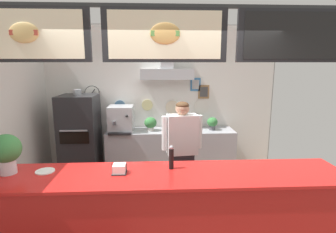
{
  "coord_description": "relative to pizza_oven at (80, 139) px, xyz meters",
  "views": [
    {
      "loc": [
        -0.12,
        -3.05,
        2.15
      ],
      "look_at": [
        0.07,
        0.62,
        1.43
      ],
      "focal_mm": 28.6,
      "sensor_mm": 36.0,
      "label": 1
    }
  ],
  "objects": [
    {
      "name": "condiment_plate",
      "position": [
        0.2,
        -2.06,
        0.24
      ],
      "size": [
        0.19,
        0.19,
        0.01
      ],
      "color": "white",
      "rests_on": "service_counter"
    },
    {
      "name": "potted_rosemary",
      "position": [
        2.07,
        0.15,
        0.25
      ],
      "size": [
        0.17,
        0.17,
        0.23
      ],
      "color": "beige",
      "rests_on": "back_prep_counter"
    },
    {
      "name": "back_prep_counter",
      "position": [
        1.64,
        0.14,
        -0.35
      ],
      "size": [
        2.39,
        0.58,
        0.93
      ],
      "color": "#A3A5AD",
      "rests_on": "ground_plane"
    },
    {
      "name": "potted_thyme",
      "position": [
        1.27,
        0.13,
        0.26
      ],
      "size": [
        0.23,
        0.23,
        0.25
      ],
      "color": "beige",
      "rests_on": "back_prep_counter"
    },
    {
      "name": "potted_oregano",
      "position": [
        2.43,
        0.13,
        0.26
      ],
      "size": [
        0.2,
        0.2,
        0.24
      ],
      "color": "#4C4C51",
      "rests_on": "back_prep_counter"
    },
    {
      "name": "pizza_oven",
      "position": [
        0.0,
        0.0,
        0.0
      ],
      "size": [
        0.64,
        0.72,
        1.72
      ],
      "color": "#232326",
      "rests_on": "ground_plane"
    },
    {
      "name": "basil_vase",
      "position": [
        -0.15,
        -2.09,
        0.47
      ],
      "size": [
        0.29,
        0.29,
        0.41
      ],
      "color": "silver",
      "rests_on": "service_counter"
    },
    {
      "name": "espresso_machine",
      "position": [
        0.73,
        0.12,
        0.35
      ],
      "size": [
        0.44,
        0.55,
        0.47
      ],
      "color": "#B7BABF",
      "rests_on": "back_prep_counter"
    },
    {
      "name": "pepper_grinder",
      "position": [
        1.52,
        -2.05,
        0.36
      ],
      "size": [
        0.05,
        0.05,
        0.26
      ],
      "color": "black",
      "rests_on": "service_counter"
    },
    {
      "name": "shop_worker",
      "position": [
        1.74,
        -1.08,
        0.07
      ],
      "size": [
        0.58,
        0.27,
        1.64
      ],
      "rotation": [
        0.0,
        0.0,
        3.27
      ],
      "color": "#232328",
      "rests_on": "ground_plane"
    },
    {
      "name": "napkin_holder",
      "position": [
        0.98,
        -2.14,
        0.28
      ],
      "size": [
        0.16,
        0.15,
        0.11
      ],
      "color": "#262628",
      "rests_on": "service_counter"
    },
    {
      "name": "back_wall_assembly",
      "position": [
        1.47,
        0.35,
        0.75
      ],
      "size": [
        4.51,
        2.49,
        2.89
      ],
      "color": "gray",
      "rests_on": "ground_plane"
    },
    {
      "name": "service_counter",
      "position": [
        1.47,
        -2.18,
        -0.29
      ],
      "size": [
        3.72,
        0.72,
        1.05
      ],
      "color": "#B21916",
      "rests_on": "ground_plane"
    }
  ]
}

